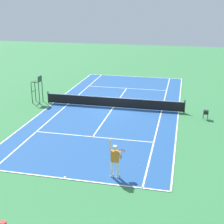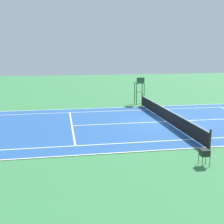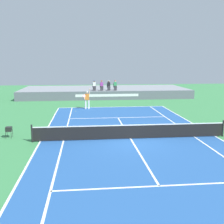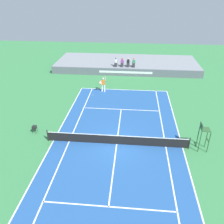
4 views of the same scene
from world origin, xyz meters
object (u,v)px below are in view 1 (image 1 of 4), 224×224
object	(u,v)px
tennis_player	(115,160)
umpire_chair	(37,86)
tennis_ball	(140,166)
ball_hopper	(206,112)

from	to	relation	value
tennis_player	umpire_chair	world-z (taller)	umpire_chair
tennis_player	tennis_ball	distance (m)	2.02
tennis_player	umpire_chair	size ratio (longest dim) A/B	0.85
tennis_player	ball_hopper	bearing A→B (deg)	-116.61
tennis_ball	umpire_chair	world-z (taller)	umpire_chair
tennis_ball	umpire_chair	xyz separation A→B (m)	(10.58, -9.75, 1.52)
tennis_player	ball_hopper	distance (m)	11.19
umpire_chair	ball_hopper	bearing A→B (deg)	175.54
tennis_ball	ball_hopper	world-z (taller)	ball_hopper
ball_hopper	umpire_chair	bearing A→B (deg)	-4.46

